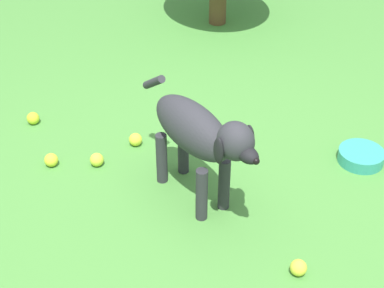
# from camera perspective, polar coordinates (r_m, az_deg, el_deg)

# --- Properties ---
(ground) EXTENTS (14.00, 14.00, 0.00)m
(ground) POSITION_cam_1_polar(r_m,az_deg,el_deg) (2.54, 0.67, -7.14)
(ground) COLOR #478438
(dog) EXTENTS (0.79, 0.20, 0.53)m
(dog) POSITION_cam_1_polar(r_m,az_deg,el_deg) (2.42, 0.63, 0.97)
(dog) COLOR #2D2D33
(dog) RESTS_ON ground
(tennis_ball_0) EXTENTS (0.07, 0.07, 0.07)m
(tennis_ball_0) POSITION_cam_1_polar(r_m,az_deg,el_deg) (3.21, -15.19, 2.43)
(tennis_ball_0) COLOR #C3DB2A
(tennis_ball_0) RESTS_ON ground
(tennis_ball_1) EXTENTS (0.07, 0.07, 0.07)m
(tennis_ball_1) POSITION_cam_1_polar(r_m,az_deg,el_deg) (2.84, -9.23, -1.51)
(tennis_ball_1) COLOR #CDE139
(tennis_ball_1) RESTS_ON ground
(tennis_ball_2) EXTENTS (0.07, 0.07, 0.07)m
(tennis_ball_2) POSITION_cam_1_polar(r_m,az_deg,el_deg) (2.95, -5.51, 0.43)
(tennis_ball_2) COLOR #D1DF36
(tennis_ball_2) RESTS_ON ground
(tennis_ball_3) EXTENTS (0.07, 0.07, 0.07)m
(tennis_ball_3) POSITION_cam_1_polar(r_m,az_deg,el_deg) (2.33, 10.31, -11.74)
(tennis_ball_3) COLOR #D2D539
(tennis_ball_3) RESTS_ON ground
(tennis_ball_4) EXTENTS (0.07, 0.07, 0.07)m
(tennis_ball_4) POSITION_cam_1_polar(r_m,az_deg,el_deg) (2.88, -13.53, -1.52)
(tennis_ball_4) COLOR yellow
(tennis_ball_4) RESTS_ON ground
(water_bowl) EXTENTS (0.22, 0.22, 0.06)m
(water_bowl) POSITION_cam_1_polar(r_m,az_deg,el_deg) (2.94, 16.10, -1.15)
(water_bowl) COLOR teal
(water_bowl) RESTS_ON ground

